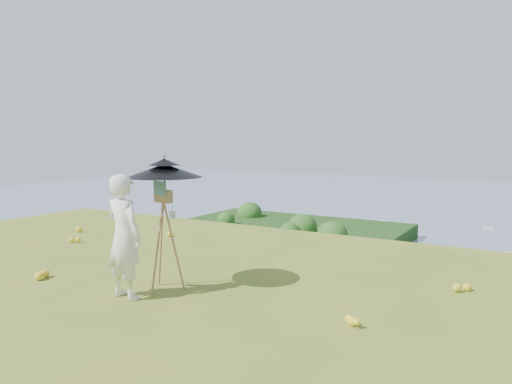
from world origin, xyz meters
The scene contains 10 objects.
ground centered at (0.00, 0.00, 0.00)m, with size 14.00×14.00×0.00m, color #5B7421.
peninsula centered at (-75.00, 155.00, -29.00)m, with size 90.00×60.00×12.00m, color #18350E, non-canonical shape.
slope_trees centered at (0.00, 35.00, -15.00)m, with size 110.00×50.00×6.00m, color #274F17, non-canonical shape.
harbor_town centered at (0.00, 75.00, -29.50)m, with size 110.00×22.00×5.00m, color silver, non-canonical shape.
moored_boats centered at (-12.50, 161.00, -33.65)m, with size 140.00×140.00×0.70m, color white, non-canonical shape.
wildflowers centered at (0.00, 0.25, 0.06)m, with size 10.00×10.50×0.12m, color yellow, non-canonical shape.
painter centered at (0.68, 1.14, 0.87)m, with size 0.64×0.42×1.74m, color white.
field_easel centered at (0.91, 1.71, 0.81)m, with size 0.61×0.61×1.62m, color #996140, non-canonical shape.
sun_umbrella centered at (0.91, 1.74, 1.65)m, with size 1.10×1.10×0.65m, color black, non-canonical shape.
painter_cap centered at (0.68, 1.14, 1.69)m, with size 0.18×0.22×0.10m, color #CE7271, non-canonical shape.
Camera 1 is at (5.73, -3.76, 2.23)m, focal length 35.00 mm.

